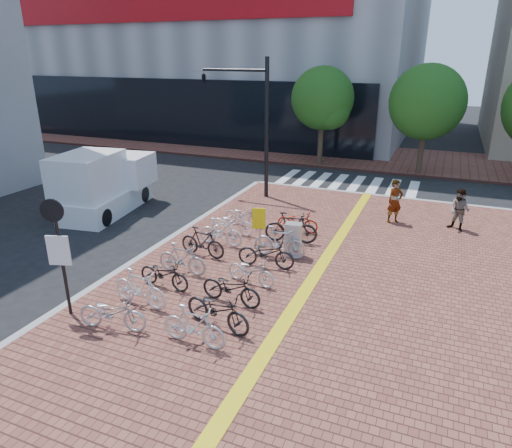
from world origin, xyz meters
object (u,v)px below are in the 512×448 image
at_px(bike_5, 221,232).
at_px(box_truck, 104,184).
at_px(bike_6, 232,223).
at_px(bike_8, 194,326).
at_px(bike_10, 231,288).
at_px(bike_13, 280,242).
at_px(pedestrian_a, 395,201).
at_px(bike_2, 164,274).
at_px(bike_3, 182,259).
at_px(notice_sign, 58,244).
at_px(bike_15, 298,221).
at_px(traffic_light_pole, 237,102).
at_px(bike_1, 139,288).
at_px(bike_4, 202,242).
at_px(bike_14, 291,228).
at_px(utility_box, 293,240).
at_px(bike_7, 243,215).
at_px(bike_0, 112,312).
at_px(bike_11, 251,271).
at_px(bike_9, 218,309).
at_px(bike_12, 266,253).
at_px(pedestrian_b, 459,210).

xyz_separation_m(bike_5, box_truck, (-6.66, 1.74, 0.65)).
bearing_deg(box_truck, bike_6, -5.05).
distance_m(bike_8, bike_10, 2.11).
bearing_deg(bike_6, bike_13, -122.47).
height_order(bike_6, pedestrian_a, pedestrian_a).
relative_size(bike_2, bike_3, 1.02).
xyz_separation_m(pedestrian_a, notice_sign, (-7.16, -10.75, 1.15)).
xyz_separation_m(bike_15, notice_sign, (-3.81, -8.20, 1.63)).
height_order(traffic_light_pole, box_truck, traffic_light_pole).
bearing_deg(notice_sign, bike_1, 37.09).
distance_m(bike_3, bike_4, 1.42).
height_order(bike_13, bike_14, bike_14).
bearing_deg(notice_sign, bike_15, 65.08).
relative_size(bike_5, notice_sign, 0.52).
relative_size(bike_14, bike_15, 1.19).
relative_size(utility_box, box_truck, 0.24).
height_order(bike_3, bike_7, bike_3).
distance_m(bike_0, bike_5, 5.92).
bearing_deg(utility_box, bike_11, -102.29).
xyz_separation_m(bike_1, traffic_light_pole, (-2.05, 11.01, 3.93)).
distance_m(bike_0, bike_13, 6.25).
bearing_deg(traffic_light_pole, bike_2, -78.01).
bearing_deg(bike_9, bike_1, 98.28).
distance_m(bike_2, bike_9, 2.76).
height_order(bike_13, utility_box, utility_box).
height_order(bike_5, bike_13, bike_13).
height_order(bike_8, bike_15, bike_8).
bearing_deg(bike_14, pedestrian_a, -52.23).
height_order(bike_11, box_truck, box_truck).
bearing_deg(bike_7, bike_12, -139.34).
distance_m(bike_11, traffic_light_pole, 10.50).
bearing_deg(bike_15, bike_4, 144.24).
bearing_deg(bike_11, notice_sign, 141.11).
relative_size(bike_7, bike_11, 1.01).
xyz_separation_m(pedestrian_a, utility_box, (-2.80, -4.81, -0.31)).
relative_size(bike_5, traffic_light_pole, 0.26).
distance_m(bike_5, pedestrian_b, 9.43).
bearing_deg(box_truck, pedestrian_a, 14.72).
distance_m(bike_12, bike_14, 2.31).
relative_size(bike_14, notice_sign, 0.60).
xyz_separation_m(bike_0, bike_8, (2.23, 0.21, 0.04)).
xyz_separation_m(bike_4, bike_5, (0.14, 1.10, -0.01)).
bearing_deg(bike_11, bike_8, -171.82).
relative_size(bike_6, bike_9, 0.89).
xyz_separation_m(bike_13, pedestrian_a, (3.19, 5.08, 0.35)).
height_order(bike_4, utility_box, utility_box).
bearing_deg(bike_3, bike_11, -85.65).
bearing_deg(bike_7, utility_box, -120.74).
bearing_deg(notice_sign, bike_13, 55.01).
xyz_separation_m(bike_15, traffic_light_pole, (-4.37, 3.94, 4.05)).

